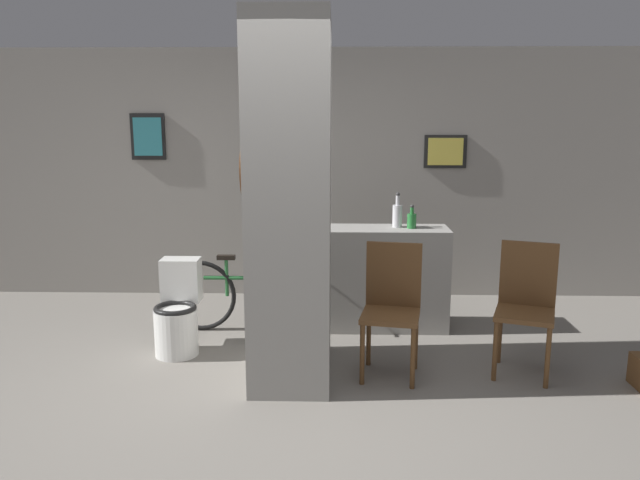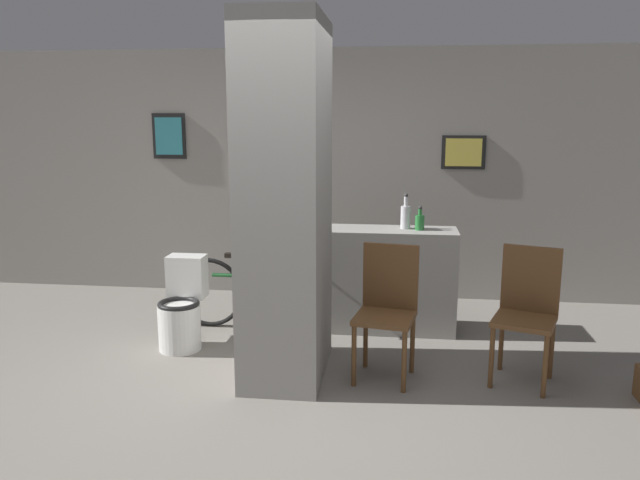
# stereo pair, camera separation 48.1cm
# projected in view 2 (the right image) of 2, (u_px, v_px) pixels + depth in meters

# --- Properties ---
(ground_plane) EXTENTS (14.00, 14.00, 0.00)m
(ground_plane) POSITION_uv_depth(u_px,v_px,m) (270.00, 399.00, 4.30)
(ground_plane) COLOR slate
(wall_back) EXTENTS (8.00, 0.09, 2.60)m
(wall_back) POSITION_uv_depth(u_px,v_px,m) (318.00, 175.00, 6.60)
(wall_back) COLOR gray
(wall_back) RESTS_ON ground_plane
(pillar_center) EXTENTS (0.60, 0.99, 2.60)m
(pillar_center) POSITION_uv_depth(u_px,v_px,m) (286.00, 203.00, 4.52)
(pillar_center) COLOR gray
(pillar_center) RESTS_ON ground_plane
(counter_shelf) EXTENTS (1.18, 0.44, 0.93)m
(counter_shelf) POSITION_uv_depth(u_px,v_px,m) (390.00, 280.00, 5.62)
(counter_shelf) COLOR gray
(counter_shelf) RESTS_ON ground_plane
(toilet) EXTENTS (0.35, 0.51, 0.75)m
(toilet) POSITION_uv_depth(u_px,v_px,m) (182.00, 310.00, 5.23)
(toilet) COLOR silver
(toilet) RESTS_ON ground_plane
(chair_near_pillar) EXTENTS (0.49, 0.49, 0.99)m
(chair_near_pillar) POSITION_uv_depth(u_px,v_px,m) (387.00, 305.00, 4.60)
(chair_near_pillar) COLOR brown
(chair_near_pillar) RESTS_ON ground_plane
(chair_by_doorway) EXTENTS (0.53, 0.53, 0.99)m
(chair_by_doorway) POSITION_uv_depth(u_px,v_px,m) (527.00, 308.00, 4.53)
(chair_by_doorway) COLOR brown
(chair_by_doorway) RESTS_ON ground_plane
(bicycle) EXTENTS (1.63, 0.42, 0.70)m
(bicycle) POSITION_uv_depth(u_px,v_px,m) (261.00, 293.00, 5.66)
(bicycle) COLOR black
(bicycle) RESTS_ON ground_plane
(bottle_tall) EXTENTS (0.09, 0.09, 0.32)m
(bottle_tall) POSITION_uv_depth(u_px,v_px,m) (406.00, 216.00, 5.54)
(bottle_tall) COLOR silver
(bottle_tall) RESTS_ON counter_shelf
(bottle_short) EXTENTS (0.08, 0.08, 0.21)m
(bottle_short) POSITION_uv_depth(u_px,v_px,m) (420.00, 221.00, 5.48)
(bottle_short) COLOR #267233
(bottle_short) RESTS_ON counter_shelf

